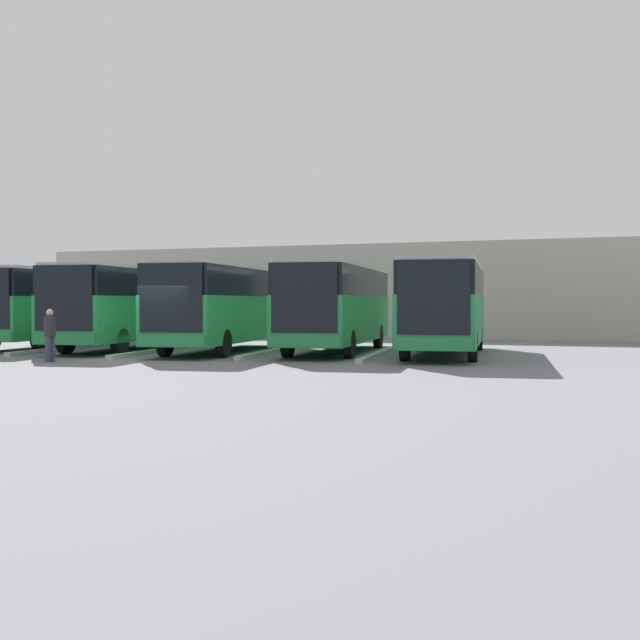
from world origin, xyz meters
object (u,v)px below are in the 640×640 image
(bus_4, at_px, (59,304))
(bus_1, at_px, (337,304))
(bus_0, at_px, (446,304))
(bus_2, at_px, (225,304))
(pedestrian, at_px, (50,334))
(bus_3, at_px, (132,304))

(bus_4, bearing_deg, bus_1, 173.84)
(bus_0, height_order, bus_2, same)
(bus_2, xyz_separation_m, pedestrian, (2.82, 6.96, -0.95))
(bus_2, xyz_separation_m, bus_3, (4.30, -0.01, 0.00))
(bus_1, height_order, bus_2, same)
(bus_0, relative_size, bus_1, 1.00)
(bus_0, height_order, bus_4, same)
(bus_0, distance_m, bus_2, 8.65)
(bus_0, relative_size, bus_3, 1.00)
(bus_2, distance_m, pedestrian, 7.57)
(bus_0, distance_m, bus_3, 12.93)
(bus_3, relative_size, bus_4, 1.00)
(bus_2, bearing_deg, pedestrian, 60.56)
(bus_0, height_order, pedestrian, bus_0)
(bus_0, xyz_separation_m, bus_1, (4.30, -0.19, 0.00))
(bus_2, bearing_deg, bus_3, -7.50)
(bus_4, bearing_deg, pedestrian, 119.16)
(bus_4, relative_size, pedestrian, 6.35)
(bus_0, distance_m, bus_4, 17.20)
(bus_1, bearing_deg, bus_2, 7.06)
(bus_0, relative_size, bus_4, 1.00)
(bus_1, height_order, bus_3, same)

